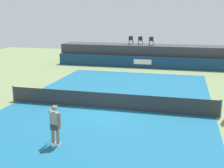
{
  "coord_description": "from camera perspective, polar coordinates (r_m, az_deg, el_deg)",
  "views": [
    {
      "loc": [
        4.16,
        -15.71,
        5.42
      ],
      "look_at": [
        -0.27,
        2.0,
        1.0
      ],
      "focal_mm": 46.72,
      "sensor_mm": 36.0,
      "label": 1
    }
  ],
  "objects": [
    {
      "name": "ground_plane",
      "position": [
        19.92,
        1.45,
        -2.18
      ],
      "size": [
        48.0,
        48.0,
        0.0
      ],
      "primitive_type": "plane",
      "color": "#6B7F51"
    },
    {
      "name": "court_inner",
      "position": [
        17.13,
        -0.75,
        -4.83
      ],
      "size": [
        12.0,
        22.0,
        0.0
      ],
      "primitive_type": "cube",
      "color": "#16597A",
      "rests_on": "ground"
    },
    {
      "name": "sponsor_wall",
      "position": [
        29.9,
        5.88,
        4.26
      ],
      "size": [
        18.0,
        0.22,
        1.2
      ],
      "color": "navy",
      "rests_on": "ground"
    },
    {
      "name": "spectator_platform",
      "position": [
        31.59,
        6.38,
        5.67
      ],
      "size": [
        18.0,
        2.8,
        2.2
      ],
      "primitive_type": "cube",
      "color": "#38383D",
      "rests_on": "ground"
    },
    {
      "name": "spectator_chair_far_left",
      "position": [
        31.64,
        3.73,
        8.64
      ],
      "size": [
        0.45,
        0.45,
        0.89
      ],
      "color": "#1E232D",
      "rests_on": "spectator_platform"
    },
    {
      "name": "spectator_chair_left",
      "position": [
        31.3,
        5.58,
        8.55
      ],
      "size": [
        0.48,
        0.48,
        0.89
      ],
      "color": "#1E232D",
      "rests_on": "spectator_platform"
    },
    {
      "name": "spectator_chair_center",
      "position": [
        30.97,
        7.7,
        8.44
      ],
      "size": [
        0.46,
        0.46,
        0.89
      ],
      "color": "#1E232D",
      "rests_on": "spectator_platform"
    },
    {
      "name": "tennis_net",
      "position": [
        16.99,
        -0.76,
        -3.31
      ],
      "size": [
        12.4,
        0.02,
        0.95
      ],
      "primitive_type": "cube",
      "color": "#2D2D2D",
      "rests_on": "ground"
    },
    {
      "name": "net_post_near",
      "position": [
        19.45,
        -18.71,
        -1.78
      ],
      "size": [
        0.1,
        0.1,
        1.0
      ],
      "primitive_type": "cylinder",
      "color": "#4C4C51",
      "rests_on": "ground"
    },
    {
      "name": "net_post_far",
      "position": [
        16.59,
        20.5,
        -4.54
      ],
      "size": [
        0.1,
        0.1,
        1.0
      ],
      "primitive_type": "cylinder",
      "color": "#4C4C51",
      "rests_on": "ground"
    },
    {
      "name": "tennis_player",
      "position": [
        12.46,
        -11.07,
        -7.64
      ],
      "size": [
        0.57,
        1.19,
        1.77
      ],
      "color": "white",
      "rests_on": "court_inner"
    },
    {
      "name": "tennis_ball",
      "position": [
        19.5,
        -2.14,
        -2.42
      ],
      "size": [
        0.07,
        0.07,
        0.07
      ],
      "primitive_type": "sphere",
      "color": "#D8EA33",
      "rests_on": "court_inner"
    }
  ]
}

